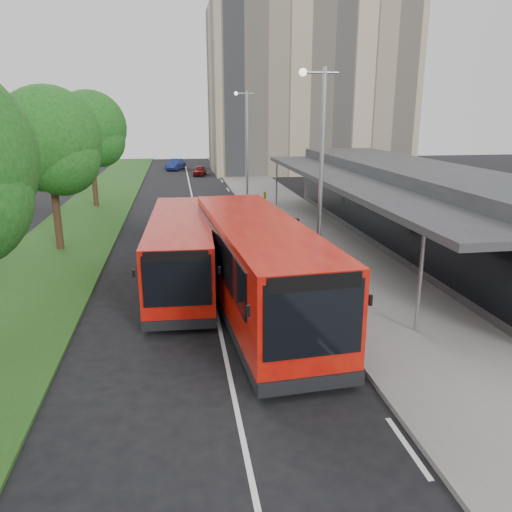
# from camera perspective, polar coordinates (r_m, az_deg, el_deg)

# --- Properties ---
(ground) EXTENTS (120.00, 120.00, 0.00)m
(ground) POSITION_cam_1_polar(r_m,az_deg,el_deg) (17.46, -4.63, -6.14)
(ground) COLOR black
(ground) RESTS_ON ground
(pavement) EXTENTS (5.00, 80.00, 0.15)m
(pavement) POSITION_cam_1_polar(r_m,az_deg,el_deg) (37.40, 2.18, 6.02)
(pavement) COLOR slate
(pavement) RESTS_ON ground
(grass_verge) EXTENTS (5.00, 80.00, 0.10)m
(grass_verge) POSITION_cam_1_polar(r_m,az_deg,el_deg) (37.18, -17.97, 5.15)
(grass_verge) COLOR #214717
(grass_verge) RESTS_ON ground
(lane_centre_line) EXTENTS (0.12, 70.00, 0.01)m
(lane_centre_line) POSITION_cam_1_polar(r_m,az_deg,el_deg) (31.84, -6.75, 4.02)
(lane_centre_line) COLOR silver
(lane_centre_line) RESTS_ON ground
(kerb_dashes) EXTENTS (0.12, 56.00, 0.01)m
(kerb_dashes) POSITION_cam_1_polar(r_m,az_deg,el_deg) (36.01, -1.75, 5.52)
(kerb_dashes) COLOR silver
(kerb_dashes) RESTS_ON ground
(office_block) EXTENTS (22.00, 12.00, 18.00)m
(office_block) POSITION_cam_1_polar(r_m,az_deg,el_deg) (60.12, 5.92, 18.27)
(office_block) COLOR tan
(office_block) RESTS_ON ground
(station_building) EXTENTS (7.70, 26.00, 4.00)m
(station_building) POSITION_cam_1_polar(r_m,az_deg,el_deg) (27.32, 17.29, 5.76)
(station_building) COLOR #2A2A2C
(station_building) RESTS_ON ground
(tree_mid) EXTENTS (4.89, 4.89, 7.87)m
(tree_mid) POSITION_cam_1_polar(r_m,az_deg,el_deg) (25.91, -22.55, 11.54)
(tree_mid) COLOR #382416
(tree_mid) RESTS_ON ground
(tree_far) EXTENTS (5.07, 5.07, 8.14)m
(tree_far) POSITION_cam_1_polar(r_m,az_deg,el_deg) (37.67, -18.45, 13.24)
(tree_far) COLOR #382416
(tree_far) RESTS_ON ground
(lamp_post_near) EXTENTS (1.44, 0.28, 8.00)m
(lamp_post_near) POSITION_cam_1_polar(r_m,az_deg,el_deg) (18.97, 7.25, 10.29)
(lamp_post_near) COLOR #919399
(lamp_post_near) RESTS_ON pavement
(lamp_post_far) EXTENTS (1.44, 0.28, 8.00)m
(lamp_post_far) POSITION_cam_1_polar(r_m,az_deg,el_deg) (38.54, -1.16, 13.27)
(lamp_post_far) COLOR #919399
(lamp_post_far) RESTS_ON pavement
(bus_main) EXTENTS (3.62, 11.35, 3.17)m
(bus_main) POSITION_cam_1_polar(r_m,az_deg,el_deg) (16.63, 0.22, -1.29)
(bus_main) COLOR red
(bus_main) RESTS_ON ground
(bus_second) EXTENTS (2.80, 9.70, 2.72)m
(bus_second) POSITION_cam_1_polar(r_m,az_deg,el_deg) (19.68, -8.54, 0.59)
(bus_second) COLOR red
(bus_second) RESTS_ON ground
(litter_bin) EXTENTS (0.72, 0.72, 1.01)m
(litter_bin) POSITION_cam_1_polar(r_m,az_deg,el_deg) (26.84, 4.35, 3.25)
(litter_bin) COLOR #3C2018
(litter_bin) RESTS_ON pavement
(bollard) EXTENTS (0.23, 0.23, 1.12)m
(bollard) POSITION_cam_1_polar(r_m,az_deg,el_deg) (35.20, 1.00, 6.45)
(bollard) COLOR #ECEB0C
(bollard) RESTS_ON pavement
(car_near) EXTENTS (1.74, 3.28, 1.06)m
(car_near) POSITION_cam_1_polar(r_m,az_deg,el_deg) (55.50, -6.47, 9.69)
(car_near) COLOR #630E11
(car_near) RESTS_ON ground
(car_far) EXTENTS (2.55, 4.16, 1.29)m
(car_far) POSITION_cam_1_polar(r_m,az_deg,el_deg) (61.40, -9.16, 10.30)
(car_far) COLOR navy
(car_far) RESTS_ON ground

